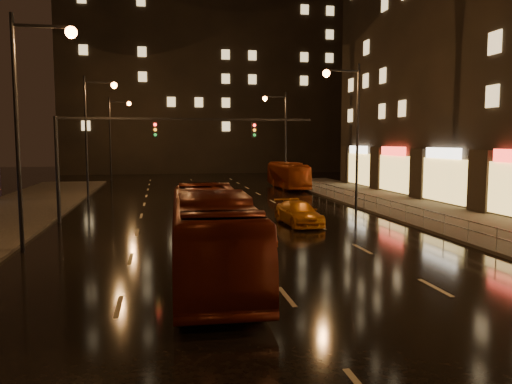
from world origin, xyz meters
TOP-DOWN VIEW (x-y plane):
  - ground at (0.00, 20.00)m, footprint 140.00×140.00m
  - sidewalk_right at (13.50, 15.00)m, footprint 7.00×70.00m
  - building_distant at (4.00, 72.00)m, footprint 44.00×16.00m
  - traffic_signal at (-5.06, 20.00)m, footprint 15.31×0.32m
  - railing_right at (10.20, 18.00)m, footprint 0.05×56.00m
  - bus_red at (-2.03, 6.65)m, footprint 2.94×11.10m
  - bus_curb at (9.00, 38.65)m, footprint 2.25×9.56m
  - taxi_near at (0.50, 12.00)m, footprint 1.73×3.64m
  - taxi_far at (4.00, 16.85)m, footprint 2.19×4.67m

SIDE VIEW (x-z plane):
  - ground at x=0.00m, z-range 0.00..0.00m
  - sidewalk_right at x=13.50m, z-range 0.00..0.15m
  - taxi_near at x=0.50m, z-range 0.00..1.20m
  - taxi_far at x=4.00m, z-range 0.00..1.32m
  - railing_right at x=10.20m, z-range 0.40..1.40m
  - bus_curb at x=9.00m, z-range 0.00..2.66m
  - bus_red at x=-2.03m, z-range 0.00..3.07m
  - traffic_signal at x=-5.06m, z-range 1.64..7.84m
  - building_distant at x=4.00m, z-range 0.00..36.00m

